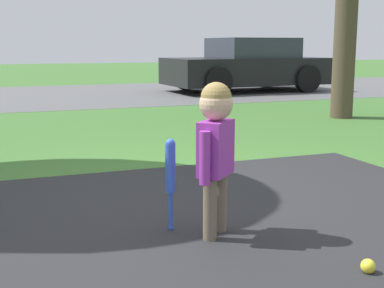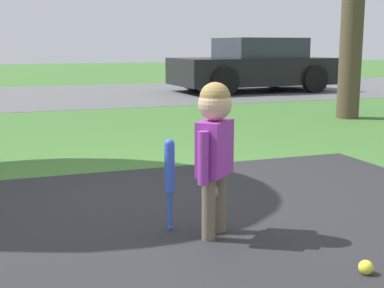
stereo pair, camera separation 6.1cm
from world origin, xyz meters
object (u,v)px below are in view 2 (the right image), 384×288
at_px(baseball_bat, 170,171).
at_px(parked_car, 254,66).
at_px(child, 215,138).
at_px(sports_ball, 366,267).

bearing_deg(baseball_bat, parked_car, 60.94).
xyz_separation_m(child, baseball_bat, (-0.22, 0.19, -0.23)).
height_order(child, parked_car, parked_car).
bearing_deg(sports_ball, baseball_bat, 127.29).
relative_size(baseball_bat, sports_ball, 7.66).
distance_m(baseball_bat, parked_car, 10.32).
relative_size(baseball_bat, parked_car, 0.15).
distance_m(child, sports_ball, 1.10).
xyz_separation_m(child, sports_ball, (0.52, -0.79, -0.57)).
bearing_deg(baseball_bat, sports_ball, -52.71).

